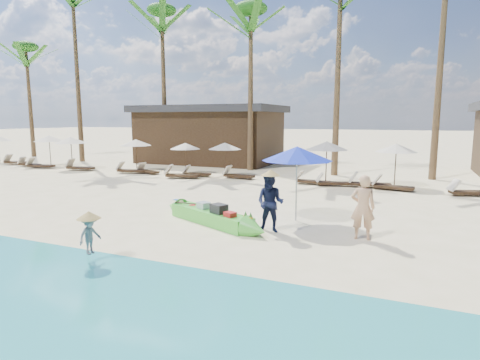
% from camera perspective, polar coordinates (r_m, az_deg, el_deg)
% --- Properties ---
extents(ground, '(240.00, 240.00, 0.00)m').
position_cam_1_polar(ground, '(12.27, -8.88, -7.08)').
color(ground, '#FDE7BB').
rests_on(ground, ground).
extents(wet_sand_strip, '(240.00, 4.50, 0.01)m').
position_cam_1_polar(wet_sand_strip, '(8.71, -27.23, -14.65)').
color(wet_sand_strip, tan).
rests_on(wet_sand_strip, ground).
extents(green_canoe, '(5.08, 2.55, 0.69)m').
position_cam_1_polar(green_canoe, '(12.92, -4.22, -5.14)').
color(green_canoe, '#4DCC3E').
rests_on(green_canoe, ground).
extents(tourist, '(0.71, 0.52, 1.81)m').
position_cam_1_polar(tourist, '(11.56, 17.07, -3.72)').
color(tourist, tan).
rests_on(tourist, ground).
extents(vendor_green, '(0.86, 0.68, 1.75)m').
position_cam_1_polar(vendor_green, '(11.80, 4.32, -3.27)').
color(vendor_green, '#131834').
rests_on(vendor_green, ground).
extents(vendor_yellow, '(0.40, 0.62, 0.91)m').
position_cam_1_polar(vendor_yellow, '(10.05, -20.58, -7.35)').
color(vendor_yellow, gray).
rests_on(vendor_yellow, ground).
extents(blue_umbrella, '(2.27, 2.27, 2.45)m').
position_cam_1_polar(blue_umbrella, '(13.01, 8.12, 3.73)').
color(blue_umbrella, '#99999E').
rests_on(blue_umbrella, ground).
extents(lounger_0_right, '(2.08, 0.99, 0.68)m').
position_cam_1_polar(lounger_0_right, '(33.63, -29.22, 2.31)').
color(lounger_0_right, '#392717').
rests_on(lounger_0_right, ground).
extents(resort_parasol_1, '(2.09, 2.09, 2.16)m').
position_cam_1_polar(resort_parasol_1, '(31.62, -25.52, 5.35)').
color(resort_parasol_1, '#392717').
rests_on(resort_parasol_1, ground).
extents(lounger_1_left, '(1.74, 0.60, 0.58)m').
position_cam_1_polar(lounger_1_left, '(31.95, -27.89, 2.07)').
color(lounger_1_left, '#392717').
rests_on(lounger_1_left, ground).
extents(lounger_1_right, '(1.95, 0.99, 0.64)m').
position_cam_1_polar(lounger_1_right, '(30.53, -26.65, 1.92)').
color(lounger_1_right, '#392717').
rests_on(lounger_1_right, ground).
extents(resort_parasol_2, '(2.07, 2.07, 2.14)m').
position_cam_1_polar(resort_parasol_2, '(28.88, -22.93, 5.24)').
color(resort_parasol_2, '#392717').
rests_on(resort_parasol_2, ground).
extents(lounger_2_left, '(1.97, 0.78, 0.65)m').
position_cam_1_polar(lounger_2_left, '(28.15, -21.96, 1.73)').
color(lounger_2_left, '#392717').
rests_on(lounger_2_left, ground).
extents(resort_parasol_3, '(1.98, 1.98, 2.04)m').
position_cam_1_polar(resort_parasol_3, '(26.25, -14.60, 5.18)').
color(resort_parasol_3, '#392717').
rests_on(resort_parasol_3, ground).
extents(lounger_3_left, '(1.94, 0.94, 0.63)m').
position_cam_1_polar(lounger_3_left, '(25.62, -15.37, 1.41)').
color(lounger_3_left, '#392717').
rests_on(lounger_3_left, ground).
extents(lounger_3_right, '(1.74, 1.00, 0.57)m').
position_cam_1_polar(lounger_3_right, '(25.19, -13.08, 1.33)').
color(lounger_3_right, '#392717').
rests_on(lounger_3_right, ground).
extents(resort_parasol_4, '(1.84, 1.84, 1.89)m').
position_cam_1_polar(resort_parasol_4, '(24.28, -7.80, 4.80)').
color(resort_parasol_4, '#392717').
rests_on(resort_parasol_4, ground).
extents(lounger_4_left, '(2.04, 1.05, 0.66)m').
position_cam_1_polar(lounger_4_left, '(22.85, -8.51, 0.80)').
color(lounger_4_left, '#392717').
rests_on(lounger_4_left, ground).
extents(lounger_4_right, '(1.69, 0.67, 0.56)m').
position_cam_1_polar(lounger_4_right, '(23.47, -6.37, 0.97)').
color(lounger_4_right, '#392717').
rests_on(lounger_4_right, ground).
extents(resort_parasol_5, '(1.91, 1.91, 1.97)m').
position_cam_1_polar(resort_parasol_5, '(23.08, -2.18, 4.84)').
color(resort_parasol_5, '#392717').
rests_on(resort_parasol_5, ground).
extents(lounger_5_left, '(1.86, 0.69, 0.62)m').
position_cam_1_polar(lounger_5_left, '(22.50, -0.43, 0.74)').
color(lounger_5_left, '#392717').
rests_on(lounger_5_left, ground).
extents(resort_parasol_6, '(2.15, 2.15, 2.21)m').
position_cam_1_polar(resort_parasol_6, '(20.54, 12.25, 4.80)').
color(resort_parasol_6, '#392717').
rests_on(resort_parasol_6, ground).
extents(lounger_6_left, '(1.75, 0.54, 0.60)m').
position_cam_1_polar(lounger_6_left, '(20.82, 10.00, -0.06)').
color(lounger_6_left, '#392717').
rests_on(lounger_6_left, ground).
extents(lounger_6_right, '(1.80, 1.03, 0.58)m').
position_cam_1_polar(lounger_6_right, '(20.48, 12.88, -0.30)').
color(lounger_6_right, '#392717').
rests_on(lounger_6_right, ground).
extents(resort_parasol_7, '(2.05, 2.05, 2.11)m').
position_cam_1_polar(resort_parasol_7, '(21.13, 21.35, 4.27)').
color(resort_parasol_7, '#392717').
rests_on(resort_parasol_7, ground).
extents(lounger_7_left, '(2.05, 0.88, 0.67)m').
position_cam_1_polar(lounger_7_left, '(20.50, 17.69, -0.40)').
color(lounger_7_left, '#392717').
rests_on(lounger_7_left, ground).
extents(lounger_7_right, '(1.91, 0.82, 0.63)m').
position_cam_1_polar(lounger_7_right, '(20.10, 20.67, -0.77)').
color(lounger_7_right, '#392717').
rests_on(lounger_7_right, ground).
extents(lounger_8_left, '(1.96, 1.14, 0.64)m').
position_cam_1_polar(lounger_8_left, '(20.05, 29.76, -1.37)').
color(lounger_8_left, '#392717').
rests_on(lounger_8_left, ground).
extents(palm_0, '(2.08, 2.08, 9.90)m').
position_cam_1_polar(palm_0, '(40.37, -28.06, 14.52)').
color(palm_0, brown).
rests_on(palm_0, ground).
extents(palm_1, '(2.08, 2.08, 13.60)m').
position_cam_1_polar(palm_1, '(34.74, -22.56, 20.52)').
color(palm_1, brown).
rests_on(palm_1, ground).
extents(palm_2, '(2.08, 2.08, 11.33)m').
position_cam_1_polar(palm_2, '(30.72, -10.99, 19.54)').
color(palm_2, brown).
rests_on(palm_2, ground).
extents(palm_3, '(2.08, 2.08, 10.52)m').
position_cam_1_polar(palm_3, '(26.64, 1.54, 20.07)').
color(palm_3, brown).
rests_on(palm_3, ground).
extents(palm_4, '(2.08, 2.08, 11.70)m').
position_cam_1_polar(palm_4, '(25.11, 14.05, 22.58)').
color(palm_4, brown).
rests_on(palm_4, ground).
extents(pavilion_west, '(10.80, 6.60, 4.30)m').
position_cam_1_polar(pavilion_west, '(31.01, -4.31, 6.58)').
color(pavilion_west, '#392717').
rests_on(pavilion_west, ground).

